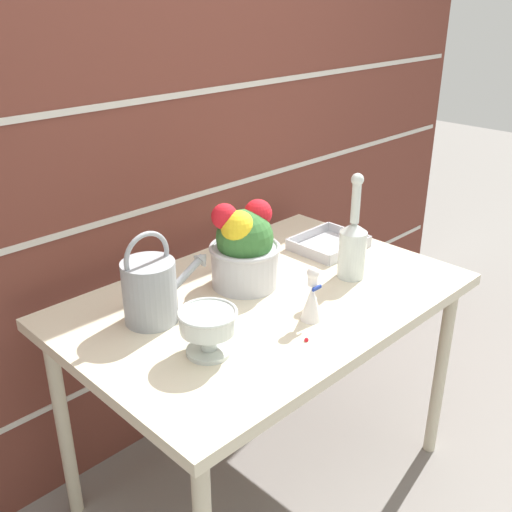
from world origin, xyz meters
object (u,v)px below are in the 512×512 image
at_px(crystal_pedestal_bowl, 208,325).
at_px(figurine_vase, 312,298).
at_px(flower_planter, 244,247).
at_px(glass_decanter, 353,245).
at_px(watering_can, 151,289).
at_px(wire_tray, 329,245).

xyz_separation_m(crystal_pedestal_bowl, figurine_vase, (0.32, -0.08, -0.02)).
relative_size(flower_planter, figurine_vase, 1.71).
bearing_deg(crystal_pedestal_bowl, glass_decanter, 1.13).
relative_size(watering_can, crystal_pedestal_bowl, 1.91).
height_order(watering_can, crystal_pedestal_bowl, watering_can).
bearing_deg(crystal_pedestal_bowl, watering_can, 90.54).
xyz_separation_m(crystal_pedestal_bowl, flower_planter, (0.33, 0.21, 0.05)).
distance_m(flower_planter, figurine_vase, 0.30).
bearing_deg(wire_tray, crystal_pedestal_bowl, -164.37).
relative_size(figurine_vase, wire_tray, 0.66).
relative_size(flower_planter, glass_decanter, 0.80).
bearing_deg(watering_can, crystal_pedestal_bowl, -89.46).
height_order(glass_decanter, wire_tray, glass_decanter).
xyz_separation_m(watering_can, wire_tray, (0.75, -0.03, -0.09)).
distance_m(crystal_pedestal_bowl, flower_planter, 0.40).
distance_m(crystal_pedestal_bowl, wire_tray, 0.78).
height_order(crystal_pedestal_bowl, wire_tray, crystal_pedestal_bowl).
distance_m(flower_planter, glass_decanter, 0.35).
bearing_deg(glass_decanter, wire_tray, 56.49).
bearing_deg(crystal_pedestal_bowl, wire_tray, 15.63).
height_order(watering_can, flower_planter, flower_planter).
xyz_separation_m(watering_can, figurine_vase, (0.32, -0.32, -0.03)).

